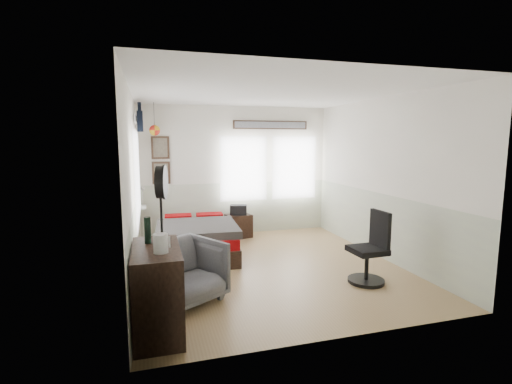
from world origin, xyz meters
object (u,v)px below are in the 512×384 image
dresser (157,290)px  task_chair (371,254)px  armchair (185,272)px  nightstand (239,226)px  bed (197,239)px

dresser → task_chair: 2.97m
armchair → task_chair: 2.57m
task_chair → nightstand: bearing=110.6°
nightstand → task_chair: (1.21, -2.91, 0.17)m
nightstand → dresser: bearing=-129.9°
bed → nightstand: size_ratio=3.96×
bed → dresser: dresser is taller
nightstand → bed: bearing=-149.4°
task_chair → dresser: bearing=-170.8°
dresser → task_chair: (2.91, 0.57, -0.04)m
task_chair → bed: bearing=136.4°
armchair → nightstand: bearing=33.2°
bed → task_chair: bearing=-38.1°
bed → dresser: bearing=-102.4°
dresser → nightstand: dresser is taller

